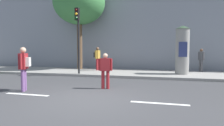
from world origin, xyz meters
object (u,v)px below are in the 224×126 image
(traffic_light, at_px, (78,30))
(poster_column, at_px, (182,50))
(street_tree, at_px, (79,3))
(pedestrian_with_backpack, at_px, (97,57))
(pedestrian_tallest, at_px, (201,58))
(pedestrian_in_light_jacket, at_px, (24,65))
(pedestrian_in_dark_shirt, at_px, (105,68))

(traffic_light, distance_m, poster_column, 6.58)
(street_tree, bearing_deg, poster_column, -10.89)
(street_tree, height_order, pedestrian_with_backpack, street_tree)
(poster_column, distance_m, pedestrian_tallest, 2.27)
(pedestrian_in_light_jacket, bearing_deg, traffic_light, 87.30)
(pedestrian_tallest, xyz_separation_m, pedestrian_with_backpack, (-7.21, -0.83, 0.09))
(pedestrian_tallest, bearing_deg, traffic_light, -157.09)
(poster_column, xyz_separation_m, pedestrian_tallest, (1.37, 1.72, -0.59))
(traffic_light, bearing_deg, pedestrian_with_backpack, 79.64)
(pedestrian_in_light_jacket, xyz_separation_m, pedestrian_with_backpack, (0.66, 7.10, 0.09))
(street_tree, height_order, pedestrian_in_light_jacket, street_tree)
(street_tree, bearing_deg, pedestrian_in_light_jacket, -82.73)
(pedestrian_in_light_jacket, bearing_deg, street_tree, 97.27)
(pedestrian_in_light_jacket, relative_size, pedestrian_tallest, 1.11)
(traffic_light, bearing_deg, pedestrian_tallest, 22.91)
(pedestrian_with_backpack, bearing_deg, poster_column, -8.61)
(pedestrian_with_backpack, bearing_deg, street_tree, 161.32)
(pedestrian_tallest, relative_size, pedestrian_with_backpack, 0.94)
(poster_column, height_order, pedestrian_in_dark_shirt, poster_column)
(poster_column, distance_m, pedestrian_in_dark_shirt, 6.09)
(traffic_light, distance_m, pedestrian_with_backpack, 3.00)
(poster_column, bearing_deg, pedestrian_tallest, 51.52)
(poster_column, bearing_deg, pedestrian_in_dark_shirt, -125.07)
(pedestrian_tallest, distance_m, pedestrian_with_backpack, 7.26)
(street_tree, distance_m, pedestrian_tallest, 9.79)
(traffic_light, bearing_deg, pedestrian_in_dark_shirt, -50.62)
(pedestrian_in_light_jacket, distance_m, pedestrian_with_backpack, 7.13)
(poster_column, height_order, pedestrian_with_backpack, poster_column)
(poster_column, height_order, pedestrian_in_light_jacket, poster_column)
(street_tree, height_order, pedestrian_in_dark_shirt, street_tree)
(street_tree, bearing_deg, pedestrian_with_backpack, -18.68)
(street_tree, bearing_deg, pedestrian_tallest, 1.81)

